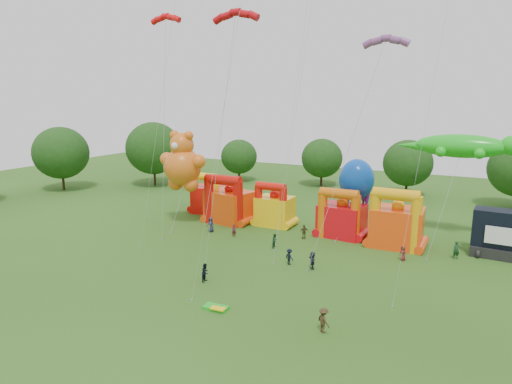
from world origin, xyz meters
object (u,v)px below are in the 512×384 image
at_px(bouncy_castle_0, 209,197).
at_px(spectator_0, 211,225).
at_px(teddy_bear_kite, 182,171).
at_px(gecko_kite, 451,183).
at_px(bouncy_castle_2, 274,209).
at_px(spectator_4, 304,232).
at_px(octopus_kite, 355,189).

xyz_separation_m(bouncy_castle_0, spectator_0, (5.63, -8.30, -1.36)).
relative_size(teddy_bear_kite, spectator_0, 6.59).
relative_size(bouncy_castle_0, teddy_bear_kite, 0.48).
bearing_deg(gecko_kite, bouncy_castle_0, -179.79).
bearing_deg(spectator_0, bouncy_castle_2, 47.97).
height_order(bouncy_castle_0, bouncy_castle_2, bouncy_castle_0).
height_order(gecko_kite, spectator_4, gecko_kite).
relative_size(bouncy_castle_2, spectator_0, 3.13).
xyz_separation_m(bouncy_castle_0, spectator_4, (17.09, -5.66, -1.43)).
bearing_deg(spectator_0, gecko_kite, 18.07).
bearing_deg(octopus_kite, gecko_kite, 4.55).
height_order(bouncy_castle_0, teddy_bear_kite, teddy_bear_kite).
relative_size(teddy_bear_kite, spectator_4, 7.12).
bearing_deg(bouncy_castle_2, teddy_bear_kite, -155.08).
bearing_deg(gecko_kite, bouncy_castle_2, -174.21).
bearing_deg(bouncy_castle_0, spectator_0, -55.87).
bearing_deg(spectator_0, spectator_4, 13.51).
relative_size(bouncy_castle_2, teddy_bear_kite, 0.47).
height_order(gecko_kite, octopus_kite, gecko_kite).
xyz_separation_m(bouncy_castle_2, gecko_kite, (20.85, 2.12, 4.92)).
height_order(teddy_bear_kite, spectator_0, teddy_bear_kite).
bearing_deg(bouncy_castle_2, spectator_0, -132.56).
height_order(octopus_kite, spectator_4, octopus_kite).
bearing_deg(octopus_kite, bouncy_castle_0, 178.07).
bearing_deg(spectator_4, bouncy_castle_0, -52.15).
distance_m(bouncy_castle_2, spectator_4, 6.89).
bearing_deg(octopus_kite, teddy_bear_kite, -163.30).
relative_size(teddy_bear_kite, octopus_kite, 1.33).
height_order(bouncy_castle_2, teddy_bear_kite, teddy_bear_kite).
distance_m(bouncy_castle_2, gecko_kite, 21.53).
xyz_separation_m(gecko_kite, octopus_kite, (-10.64, -0.85, -1.60)).
height_order(bouncy_castle_0, spectator_4, bouncy_castle_0).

